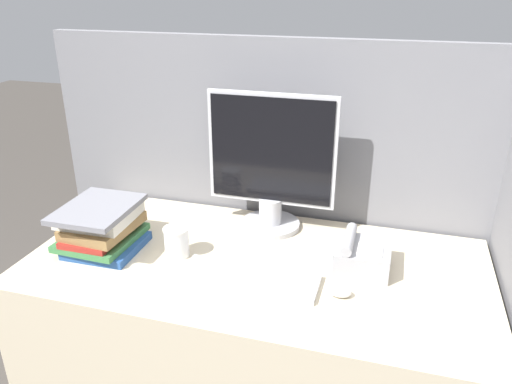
{
  "coord_description": "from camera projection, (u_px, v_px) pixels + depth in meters",
  "views": [
    {
      "loc": [
        0.41,
        -1.02,
        1.61
      ],
      "look_at": [
        -0.01,
        0.42,
        0.96
      ],
      "focal_mm": 35.0,
      "sensor_mm": 36.0,
      "label": 1
    }
  ],
  "objects": [
    {
      "name": "cubicle_panel_rear",
      "position": [
        284.0,
        214.0,
        2.07
      ],
      "size": [
        1.95,
        0.04,
        1.41
      ],
      "color": "slate",
      "rests_on": "ground_plane"
    },
    {
      "name": "desk",
      "position": [
        255.0,
        346.0,
        1.84
      ],
      "size": [
        1.55,
        0.76,
        0.72
      ],
      "color": "beige",
      "rests_on": "ground_plane"
    },
    {
      "name": "monitor",
      "position": [
        271.0,
        170.0,
        1.84
      ],
      "size": [
        0.48,
        0.23,
        0.52
      ],
      "color": "#B7B7BC",
      "rests_on": "desk"
    },
    {
      "name": "keyboard",
      "position": [
        249.0,
        278.0,
        1.58
      ],
      "size": [
        0.44,
        0.15,
        0.02
      ],
      "color": "silver",
      "rests_on": "desk"
    },
    {
      "name": "mouse",
      "position": [
        340.0,
        291.0,
        1.5
      ],
      "size": [
        0.07,
        0.04,
        0.03
      ],
      "color": "silver",
      "rests_on": "desk"
    },
    {
      "name": "coffee_cup",
      "position": [
        177.0,
        242.0,
        1.71
      ],
      "size": [
        0.09,
        0.09,
        0.11
      ],
      "color": "white",
      "rests_on": "desk"
    },
    {
      "name": "book_stack",
      "position": [
        102.0,
        226.0,
        1.75
      ],
      "size": [
        0.27,
        0.3,
        0.17
      ],
      "color": "#264C8C",
      "rests_on": "desk"
    },
    {
      "name": "desk_telephone",
      "position": [
        362.0,
        256.0,
        1.64
      ],
      "size": [
        0.18,
        0.18,
        0.12
      ],
      "color": "#99999E",
      "rests_on": "desk"
    }
  ]
}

